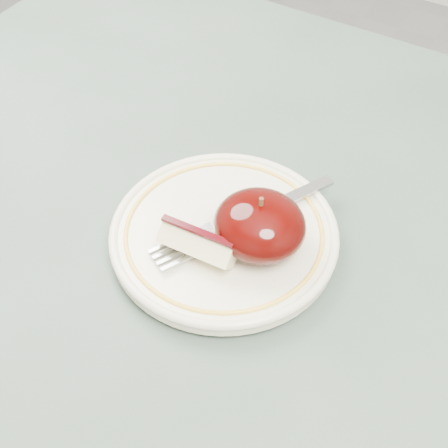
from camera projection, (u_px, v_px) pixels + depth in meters
The scene contains 5 objects.
table at pixel (180, 299), 0.66m from camera, with size 0.90×0.90×0.75m.
plate at pixel (224, 234), 0.58m from camera, with size 0.21×0.21×0.02m.
apple_half at pixel (260, 225), 0.55m from camera, with size 0.08×0.08×0.06m.
apple_wedge at pixel (198, 243), 0.55m from camera, with size 0.07×0.04×0.03m.
fork at pixel (242, 221), 0.58m from camera, with size 0.11×0.18×0.00m.
Camera 1 is at (0.24, -0.30, 1.21)m, focal length 50.00 mm.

